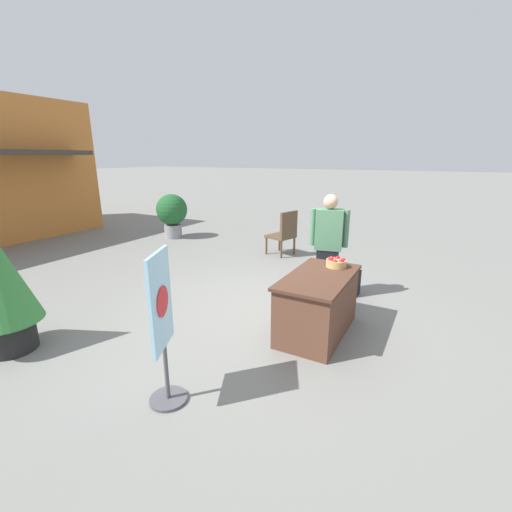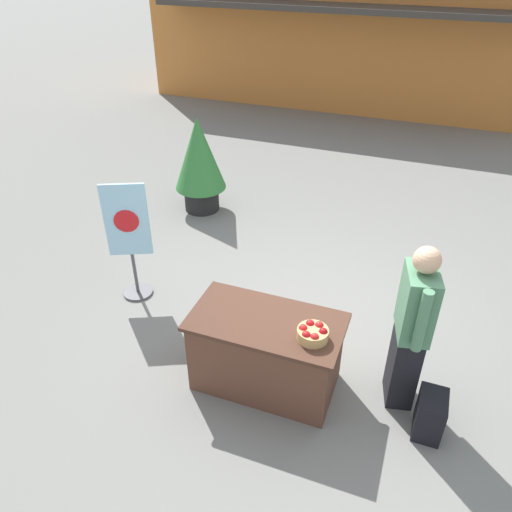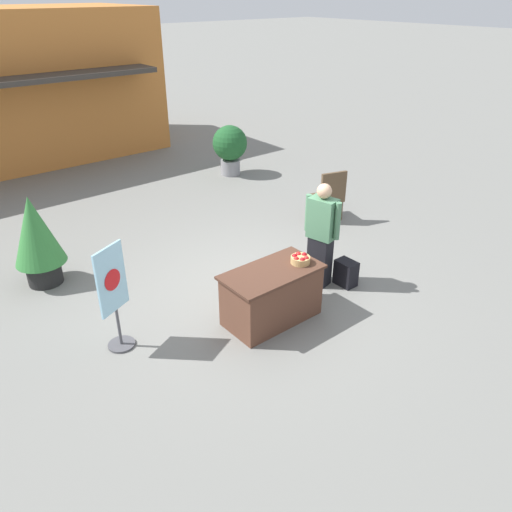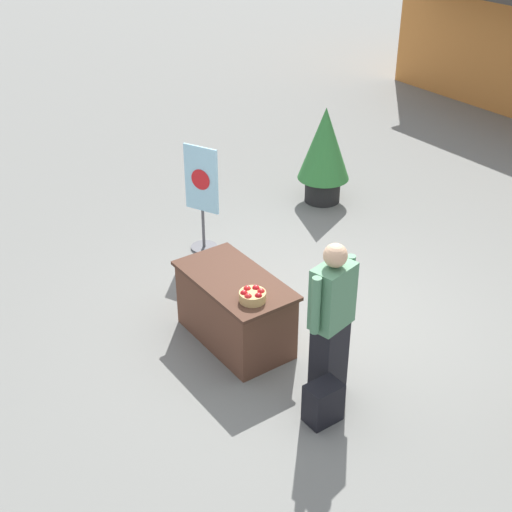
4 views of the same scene
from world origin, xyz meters
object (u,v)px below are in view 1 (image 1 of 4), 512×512
potted_plant_near_right (172,212)px  backpack (349,282)px  display_table (318,304)px  person_visitor (328,246)px  poster_board (163,326)px  patio_chair (284,232)px  potted_plant_near_left (0,285)px  apple_basket (336,263)px

potted_plant_near_right → backpack: bearing=-108.0°
display_table → person_visitor: 1.35m
poster_board → patio_chair: 5.28m
poster_board → backpack: bearing=51.7°
display_table → backpack: display_table is taller
patio_chair → potted_plant_near_left: (-5.37, 1.16, 0.27)m
display_table → person_visitor: bearing=12.6°
potted_plant_near_left → potted_plant_near_right: bearing=23.5°
potted_plant_near_left → potted_plant_near_right: potted_plant_near_left is taller
poster_board → patio_chair: size_ratio=1.40×
apple_basket → potted_plant_near_right: potted_plant_near_right is taller
backpack → potted_plant_near_right: potted_plant_near_right is taller
display_table → patio_chair: bearing=31.0°
person_visitor → backpack: bearing=121.4°
display_table → potted_plant_near_left: size_ratio=0.95×
display_table → poster_board: (-1.96, 0.80, 0.38)m
display_table → potted_plant_near_left: (-2.18, 3.08, 0.43)m
person_visitor → backpack: (0.30, -0.31, -0.66)m
poster_board → patio_chair: bearing=77.4°
poster_board → patio_chair: (5.15, 1.12, -0.22)m
apple_basket → patio_chair: patio_chair is taller
person_visitor → poster_board: (-3.20, 0.52, -0.08)m
apple_basket → person_visitor: person_visitor is taller
display_table → poster_board: bearing=157.8°
display_table → person_visitor: person_visitor is taller
display_table → backpack: bearing=-1.2°
person_visitor → potted_plant_near_left: (-3.42, 2.80, -0.03)m
display_table → person_visitor: (1.24, 0.28, 0.46)m
apple_basket → person_visitor: size_ratio=0.16×
poster_board → patio_chair: poster_board is taller
potted_plant_near_right → apple_basket: bearing=-117.4°
poster_board → potted_plant_near_right: (5.29, 4.67, -0.05)m
backpack → potted_plant_near_right: bearing=72.0°
apple_basket → backpack: bearing=2.7°
display_table → potted_plant_near_right: potted_plant_near_right is taller
display_table → apple_basket: (0.45, -0.08, 0.46)m
potted_plant_near_left → potted_plant_near_right: size_ratio=1.19×
backpack → patio_chair: patio_chair is taller
person_visitor → poster_board: 3.24m
backpack → potted_plant_near_left: 4.89m
person_visitor → patio_chair: bearing=-152.5°
backpack → poster_board: size_ratio=0.28×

